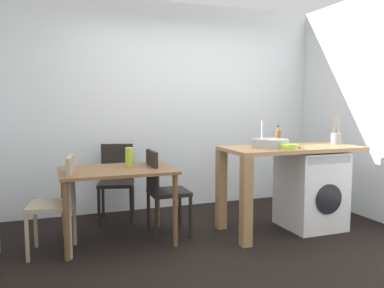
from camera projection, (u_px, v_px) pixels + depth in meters
ground_plane at (223, 250)px, 3.64m from camera, size 5.46×5.46×0.00m
wall_back at (169, 106)px, 5.14m from camera, size 4.60×0.10×2.70m
dining_table at (117, 178)px, 3.83m from camera, size 1.10×0.76×0.74m
chair_person_seat at (60, 199)px, 3.55m from camera, size 0.46×0.46×0.90m
chair_opposite at (162, 187)px, 4.05m from camera, size 0.40×0.40×0.90m
chair_spare_by_wall at (117, 178)px, 4.60m from camera, size 0.49×0.49×0.90m
kitchen_counter at (274, 162)px, 4.12m from camera, size 1.50×0.68×0.92m
washing_machine at (311, 189)px, 4.32m from camera, size 0.60×0.61×0.86m
sink_basin at (271, 143)px, 4.09m from camera, size 0.38×0.38×0.09m
tap at (262, 133)px, 4.24m from camera, size 0.02×0.02×0.28m
bottle_tall_green at (278, 136)px, 4.28m from camera, size 0.06×0.06×0.23m
mixing_bowl at (289, 146)px, 3.93m from camera, size 0.19×0.19×0.05m
utensil_crock at (336, 138)px, 4.44m from camera, size 0.11×0.11×0.30m
vase at (130, 157)px, 3.95m from camera, size 0.09×0.09×0.19m
scissors at (293, 147)px, 4.07m from camera, size 0.15×0.06×0.01m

